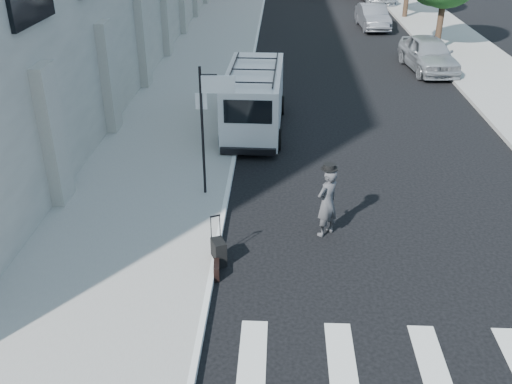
# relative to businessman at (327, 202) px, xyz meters

# --- Properties ---
(ground) EXTENTS (120.00, 120.00, 0.00)m
(ground) POSITION_rel_businessman_xyz_m (-0.58, -1.41, -0.88)
(ground) COLOR black
(ground) RESTS_ON ground
(sidewalk_left) EXTENTS (4.50, 48.00, 0.15)m
(sidewalk_left) POSITION_rel_businessman_xyz_m (-4.83, 14.59, -0.81)
(sidewalk_left) COLOR gray
(sidewalk_left) RESTS_ON ground
(sidewalk_right) EXTENTS (4.00, 56.00, 0.15)m
(sidewalk_right) POSITION_rel_businessman_xyz_m (8.42, 18.59, -0.81)
(sidewalk_right) COLOR gray
(sidewalk_right) RESTS_ON ground
(sign_pole) EXTENTS (1.03, 0.07, 3.50)m
(sign_pole) POSITION_rel_businessman_xyz_m (-2.94, 1.79, 1.77)
(sign_pole) COLOR black
(sign_pole) RESTS_ON sidewalk_left
(businessman) EXTENTS (0.76, 0.75, 1.77)m
(businessman) POSITION_rel_businessman_xyz_m (0.00, 0.00, 0.00)
(businessman) COLOR #404043
(businessman) RESTS_ON ground
(briefcase) EXTENTS (0.16, 0.45, 0.34)m
(briefcase) POSITION_rel_businessman_xyz_m (-2.48, -1.87, -0.71)
(briefcase) COLOR black
(briefcase) RESTS_ON ground
(suitcase) EXTENTS (0.40, 0.48, 1.15)m
(suitcase) POSITION_rel_businessman_xyz_m (-2.48, -1.38, -0.58)
(suitcase) COLOR black
(suitcase) RESTS_ON ground
(cargo_van) EXTENTS (2.12, 5.69, 2.14)m
(cargo_van) POSITION_rel_businessman_xyz_m (-2.07, 7.05, 0.23)
(cargo_van) COLOR silver
(cargo_van) RESTS_ON ground
(parked_car_a) EXTENTS (2.34, 4.83, 1.59)m
(parked_car_a) POSITION_rel_businessman_xyz_m (5.71, 14.89, -0.09)
(parked_car_a) COLOR #96999D
(parked_car_a) RESTS_ON ground
(parked_car_b) EXTENTS (1.78, 4.43, 1.43)m
(parked_car_b) POSITION_rel_businessman_xyz_m (4.42, 24.36, -0.17)
(parked_car_b) COLOR slate
(parked_car_b) RESTS_ON ground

